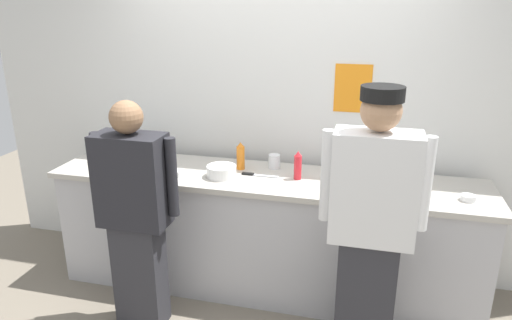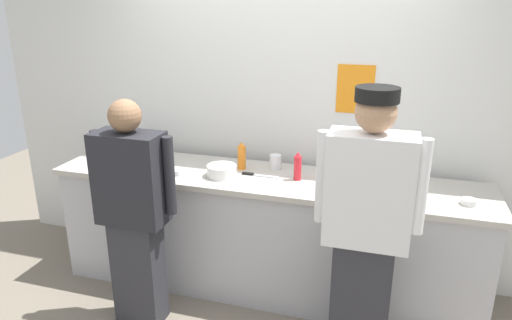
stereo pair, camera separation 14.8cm
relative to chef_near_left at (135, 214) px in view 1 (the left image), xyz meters
name	(u,v)px [view 1 (the left image)]	position (x,y,z in m)	size (l,w,h in m)	color
ground_plane	(253,313)	(0.72, 0.28, -0.84)	(9.00, 9.00, 0.00)	slate
wall_back	(279,93)	(0.72, 1.09, 0.63)	(5.02, 0.11, 2.95)	silver
prep_counter	(265,233)	(0.72, 0.63, -0.37)	(3.20, 0.67, 0.94)	#B2B2B7
chef_near_left	(135,214)	(0.00, 0.00, 0.00)	(0.59, 0.24, 1.59)	#2D2D33
chef_center	(371,224)	(1.50, 0.05, 0.09)	(0.62, 0.24, 1.73)	#2D2D33
plate_stack_front	(222,171)	(0.42, 0.54, 0.14)	(0.22, 0.22, 0.08)	white
mixing_bowl_steel	(133,156)	(-0.36, 0.66, 0.16)	(0.34, 0.34, 0.12)	#B7BABF
sheet_tray	(364,184)	(1.43, 0.63, 0.11)	(0.51, 0.34, 0.02)	#B7BABF
squeeze_bottle_primary	(298,166)	(0.96, 0.63, 0.20)	(0.05, 0.05, 0.21)	red
squeeze_bottle_secondary	(241,156)	(0.51, 0.74, 0.20)	(0.06, 0.06, 0.21)	orange
ramekin_orange_sauce	(468,198)	(2.09, 0.52, 0.12)	(0.10, 0.10, 0.04)	white
ramekin_red_sauce	(176,173)	(0.09, 0.47, 0.12)	(0.09, 0.09, 0.04)	white
deli_cup	(274,161)	(0.75, 0.82, 0.15)	(0.09, 0.09, 0.11)	white
chefs_knife	(257,175)	(0.66, 0.63, 0.10)	(0.28, 0.03, 0.02)	#B7BABF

